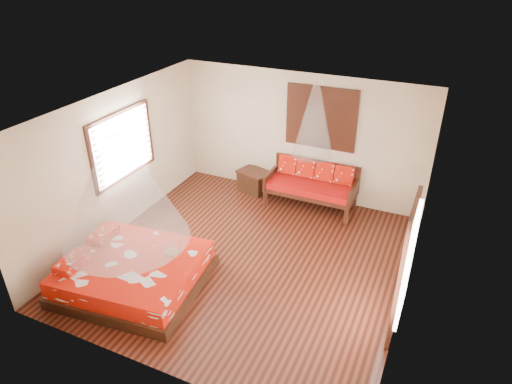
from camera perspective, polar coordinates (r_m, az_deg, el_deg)
room at (r=7.70m, az=-1.19°, el=0.02°), size 5.54×5.54×2.84m
bed at (r=8.01m, az=-15.11°, el=-9.69°), size 2.42×2.24×0.65m
daybed at (r=9.95m, az=7.04°, el=1.10°), size 1.92×0.85×0.97m
storage_chest at (r=10.57m, az=-0.21°, el=1.41°), size 0.84×0.72×0.50m
shutter_panel at (r=9.70m, az=8.14°, el=9.15°), size 1.52×0.06×1.32m
window_left at (r=9.11m, az=-16.30°, el=5.61°), size 0.10×1.74×1.34m
glazed_door at (r=6.81m, az=17.89°, el=-9.20°), size 0.08×1.02×2.16m
wine_tray at (r=7.87m, az=-10.56°, el=-7.14°), size 0.24×0.24×0.20m
mosquito_net_main at (r=7.15m, az=-16.57°, el=0.40°), size 1.97×1.97×1.80m
mosquito_net_daybed at (r=9.24m, az=7.31°, el=8.88°), size 0.82×0.82×1.50m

